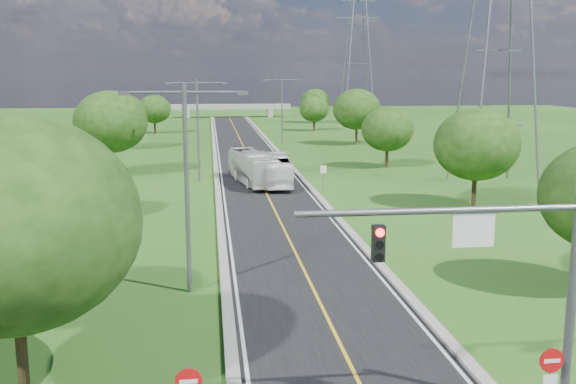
% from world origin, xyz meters
% --- Properties ---
extents(ground, '(260.00, 260.00, 0.00)m').
position_xyz_m(ground, '(0.00, 60.00, 0.00)').
color(ground, '#224D15').
rests_on(ground, ground).
extents(road, '(8.00, 150.00, 0.06)m').
position_xyz_m(road, '(0.00, 66.00, 0.03)').
color(road, black).
rests_on(road, ground).
extents(curb_left, '(0.50, 150.00, 0.22)m').
position_xyz_m(curb_left, '(-4.25, 66.00, 0.11)').
color(curb_left, gray).
rests_on(curb_left, ground).
extents(curb_right, '(0.50, 150.00, 0.22)m').
position_xyz_m(curb_right, '(4.25, 66.00, 0.11)').
color(curb_right, gray).
rests_on(curb_right, ground).
extents(signal_mast, '(8.54, 0.33, 7.20)m').
position_xyz_m(signal_mast, '(3.68, -1.00, 4.91)').
color(signal_mast, slate).
rests_on(signal_mast, ground).
extents(do_not_enter_right, '(0.76, 0.11, 2.50)m').
position_xyz_m(do_not_enter_right, '(5.00, -1.52, 1.77)').
color(do_not_enter_right, slate).
rests_on(do_not_enter_right, ground).
extents(speed_limit_sign, '(0.55, 0.09, 2.40)m').
position_xyz_m(speed_limit_sign, '(5.20, 37.98, 1.60)').
color(speed_limit_sign, slate).
rests_on(speed_limit_sign, ground).
extents(overpass, '(30.00, 3.00, 3.20)m').
position_xyz_m(overpass, '(0.00, 140.00, 2.41)').
color(overpass, gray).
rests_on(overpass, ground).
extents(streetlight_near_left, '(5.90, 0.25, 10.00)m').
position_xyz_m(streetlight_near_left, '(-6.00, 12.00, 5.94)').
color(streetlight_near_left, slate).
rests_on(streetlight_near_left, ground).
extents(streetlight_mid_left, '(5.90, 0.25, 10.00)m').
position_xyz_m(streetlight_mid_left, '(-6.00, 45.00, 5.94)').
color(streetlight_mid_left, slate).
rests_on(streetlight_mid_left, ground).
extents(streetlight_far_right, '(5.90, 0.25, 10.00)m').
position_xyz_m(streetlight_far_right, '(6.00, 78.00, 5.94)').
color(streetlight_far_right, slate).
rests_on(streetlight_far_right, ground).
extents(power_tower_near, '(9.00, 6.40, 28.00)m').
position_xyz_m(power_tower_near, '(22.00, 40.00, 14.01)').
color(power_tower_near, slate).
rests_on(power_tower_near, ground).
extents(power_tower_far, '(9.00, 6.40, 28.00)m').
position_xyz_m(power_tower_far, '(26.00, 115.00, 14.01)').
color(power_tower_far, slate).
rests_on(power_tower_far, ground).
extents(tree_lb, '(6.30, 6.30, 7.33)m').
position_xyz_m(tree_lb, '(-16.00, 28.00, 4.64)').
color(tree_lb, black).
rests_on(tree_lb, ground).
extents(tree_lc, '(7.56, 7.56, 8.79)m').
position_xyz_m(tree_lc, '(-15.00, 50.00, 5.58)').
color(tree_lc, black).
rests_on(tree_lc, ground).
extents(tree_ld, '(6.72, 6.72, 7.82)m').
position_xyz_m(tree_ld, '(-17.00, 74.00, 4.95)').
color(tree_ld, black).
rests_on(tree_ld, ground).
extents(tree_le, '(5.88, 5.88, 6.84)m').
position_xyz_m(tree_le, '(-14.50, 98.00, 4.33)').
color(tree_le, black).
rests_on(tree_le, ground).
extents(tree_lf, '(7.98, 7.98, 9.28)m').
position_xyz_m(tree_lf, '(-11.00, 2.00, 5.89)').
color(tree_lf, black).
rests_on(tree_lf, ground).
extents(tree_rb, '(6.72, 6.72, 7.82)m').
position_xyz_m(tree_rb, '(16.00, 30.00, 4.95)').
color(tree_rb, black).
rests_on(tree_rb, ground).
extents(tree_rc, '(5.88, 5.88, 6.84)m').
position_xyz_m(tree_rc, '(15.00, 52.00, 4.33)').
color(tree_rc, black).
rests_on(tree_rc, ground).
extents(tree_rd, '(7.14, 7.14, 8.30)m').
position_xyz_m(tree_rd, '(17.00, 76.00, 5.27)').
color(tree_rd, black).
rests_on(tree_rd, ground).
extents(tree_re, '(5.46, 5.46, 6.35)m').
position_xyz_m(tree_re, '(14.50, 100.00, 4.02)').
color(tree_re, black).
rests_on(tree_re, ground).
extents(tree_rf, '(6.30, 6.30, 7.33)m').
position_xyz_m(tree_rf, '(18.00, 120.00, 4.64)').
color(tree_rf, black).
rests_on(tree_rf, ground).
extents(bus_outbound, '(2.86, 10.11, 2.79)m').
position_xyz_m(bus_outbound, '(1.42, 41.49, 1.45)').
color(bus_outbound, white).
rests_on(bus_outbound, road).
extents(bus_inbound, '(4.47, 11.43, 3.11)m').
position_xyz_m(bus_inbound, '(-0.81, 42.74, 1.61)').
color(bus_inbound, silver).
rests_on(bus_inbound, road).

